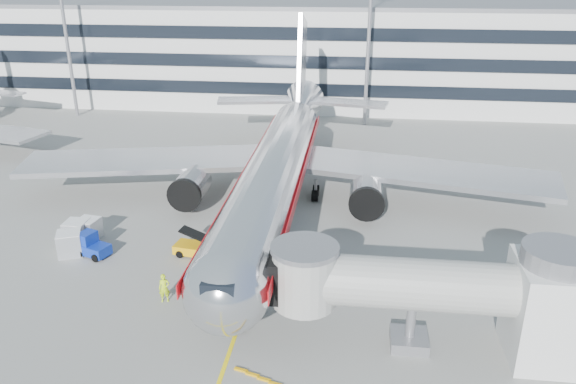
# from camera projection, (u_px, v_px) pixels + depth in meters

# --- Properties ---
(ground) EXTENTS (180.00, 180.00, 0.00)m
(ground) POSITION_uv_depth(u_px,v_px,m) (258.00, 268.00, 42.11)
(ground) COLOR gray
(ground) RESTS_ON ground
(lead_in_line) EXTENTS (0.25, 70.00, 0.01)m
(lead_in_line) POSITION_uv_depth(u_px,v_px,m) (277.00, 213.00, 51.31)
(lead_in_line) COLOR yellow
(lead_in_line) RESTS_ON ground
(main_jet) EXTENTS (50.95, 48.70, 16.06)m
(main_jet) POSITION_uv_depth(u_px,v_px,m) (279.00, 164.00, 51.30)
(main_jet) COLOR silver
(main_jet) RESTS_ON ground
(jet_bridge) EXTENTS (17.80, 4.50, 7.00)m
(jet_bridge) POSITION_uv_depth(u_px,v_px,m) (444.00, 291.00, 31.92)
(jet_bridge) COLOR silver
(jet_bridge) RESTS_ON ground
(terminal) EXTENTS (150.00, 24.25, 15.60)m
(terminal) POSITION_uv_depth(u_px,v_px,m) (318.00, 52.00, 92.47)
(terminal) COLOR silver
(terminal) RESTS_ON ground
(light_mast_west) EXTENTS (2.40, 1.20, 25.45)m
(light_mast_west) POSITION_uv_depth(u_px,v_px,m) (63.00, 12.00, 79.11)
(light_mast_west) COLOR gray
(light_mast_west) RESTS_ON ground
(light_mast_centre) EXTENTS (2.40, 1.20, 25.45)m
(light_mast_centre) POSITION_uv_depth(u_px,v_px,m) (370.00, 16.00, 74.24)
(light_mast_centre) COLOR gray
(light_mast_centre) RESTS_ON ground
(belt_loader) EXTENTS (4.74, 2.26, 2.22)m
(belt_loader) POSITION_uv_depth(u_px,v_px,m) (202.00, 249.00, 43.59)
(belt_loader) COLOR #E19E09
(belt_loader) RESTS_ON ground
(baggage_tug) EXTENTS (2.86, 2.29, 1.89)m
(baggage_tug) POSITION_uv_depth(u_px,v_px,m) (92.00, 246.00, 43.64)
(baggage_tug) COLOR #0D2A99
(baggage_tug) RESTS_ON ground
(cargo_container_left) EXTENTS (1.77, 1.77, 1.85)m
(cargo_container_left) POSITION_uv_depth(u_px,v_px,m) (77.00, 232.00, 45.69)
(cargo_container_left) COLOR silver
(cargo_container_left) RESTS_ON ground
(cargo_container_right) EXTENTS (1.93, 1.93, 1.80)m
(cargo_container_right) POSITION_uv_depth(u_px,v_px,m) (89.00, 229.00, 46.19)
(cargo_container_right) COLOR silver
(cargo_container_right) RESTS_ON ground
(cargo_container_front) EXTENTS (2.32, 2.32, 1.90)m
(cargo_container_front) POSITION_uv_depth(u_px,v_px,m) (70.00, 243.00, 43.74)
(cargo_container_front) COLOR silver
(cargo_container_front) RESTS_ON ground
(ramp_worker) EXTENTS (0.85, 0.69, 2.04)m
(ramp_worker) POSITION_uv_depth(u_px,v_px,m) (164.00, 288.00, 37.55)
(ramp_worker) COLOR #BDE618
(ramp_worker) RESTS_ON ground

